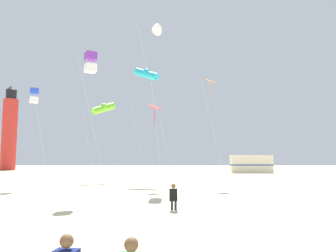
{
  "coord_description": "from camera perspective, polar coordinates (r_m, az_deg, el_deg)",
  "views": [
    {
      "loc": [
        0.94,
        -7.65,
        2.22
      ],
      "look_at": [
        1.02,
        13.63,
        4.41
      ],
      "focal_mm": 34.14,
      "sensor_mm": 36.0,
      "label": 1
    }
  ],
  "objects": [
    {
      "name": "kite_flyer_standing",
      "position": [
        14.11,
        0.76,
        -12.43
      ],
      "size": [
        0.35,
        0.52,
        1.16
      ],
      "rotation": [
        0.0,
        0.0,
        3.08
      ],
      "color": "black",
      "rests_on": "ground"
    },
    {
      "name": "kite_box_violet",
      "position": [
        19.03,
        -13.87,
        10.97
      ],
      "size": [
        1.68,
        1.68,
        8.27
      ],
      "color": "silver",
      "rests_on": "ground"
    },
    {
      "name": "kite_tube_cyan",
      "position": [
        30.34,
        -4.06,
        9.28
      ],
      "size": [
        2.71,
        2.36,
        10.85
      ],
      "color": "silver",
      "rests_on": "ground"
    },
    {
      "name": "kite_box_blue",
      "position": [
        27.23,
        -23.02,
        5.03
      ],
      "size": [
        1.66,
        1.76,
        7.73
      ],
      "color": "silver",
      "rests_on": "ground"
    },
    {
      "name": "kite_tube_lime",
      "position": [
        32.69,
        -11.66,
        3.18
      ],
      "size": [
        3.32,
        3.25,
        8.0
      ],
      "color": "silver",
      "rests_on": "ground"
    },
    {
      "name": "kite_tube_white",
      "position": [
        26.26,
        -2.16,
        16.73
      ],
      "size": [
        2.94,
        2.73,
        13.02
      ],
      "color": "silver",
      "rests_on": "ground"
    },
    {
      "name": "kite_diamond_scarlet",
      "position": [
        24.1,
        -2.75,
        2.91
      ],
      "size": [
        2.37,
        2.37,
        6.31
      ],
      "color": "silver",
      "rests_on": "ground"
    },
    {
      "name": "kite_diamond_orange",
      "position": [
        26.73,
        7.34,
        7.33
      ],
      "size": [
        2.0,
        1.72,
        8.86
      ],
      "color": "silver",
      "rests_on": "ground"
    },
    {
      "name": "lighthouse_distant",
      "position": [
        70.18,
        -26.67,
        -0.66
      ],
      "size": [
        2.8,
        2.8,
        16.8
      ],
      "color": "red",
      "rests_on": "ground"
    },
    {
      "name": "rv_van_cream",
      "position": [
        52.47,
        14.39,
        -6.6
      ],
      "size": [
        6.54,
        2.62,
        2.8
      ],
      "rotation": [
        0.0,
        0.0,
        -0.04
      ],
      "color": "beige",
      "rests_on": "ground"
    }
  ]
}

